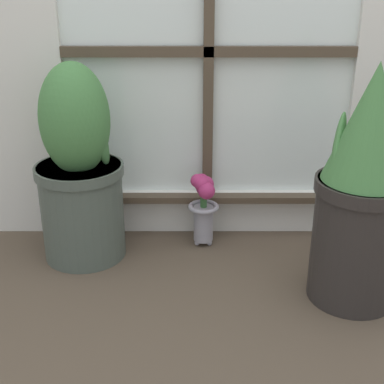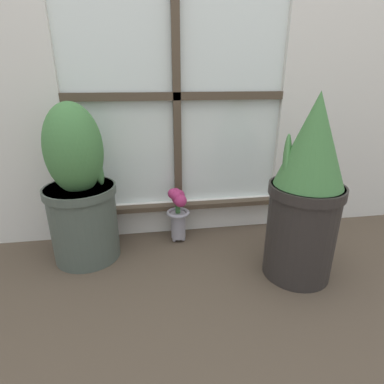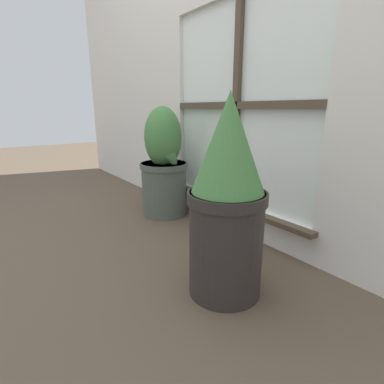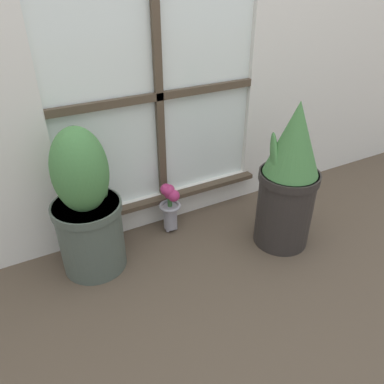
{
  "view_description": "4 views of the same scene",
  "coord_description": "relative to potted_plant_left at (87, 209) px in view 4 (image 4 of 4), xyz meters",
  "views": [
    {
      "loc": [
        -0.06,
        -1.28,
        0.96
      ],
      "look_at": [
        -0.06,
        0.38,
        0.25
      ],
      "focal_mm": 50.0,
      "sensor_mm": 36.0,
      "label": 1
    },
    {
      "loc": [
        -0.15,
        -0.83,
        0.77
      ],
      "look_at": [
        0.03,
        0.33,
        0.31
      ],
      "focal_mm": 28.0,
      "sensor_mm": 36.0,
      "label": 2
    },
    {
      "loc": [
        1.17,
        -0.54,
        0.67
      ],
      "look_at": [
        -0.02,
        0.32,
        0.26
      ],
      "focal_mm": 28.0,
      "sensor_mm": 36.0,
      "label": 3
    },
    {
      "loc": [
        -0.66,
        -0.97,
        1.21
      ],
      "look_at": [
        0.04,
        0.36,
        0.28
      ],
      "focal_mm": 35.0,
      "sensor_mm": 36.0,
      "label": 4
    }
  ],
  "objects": [
    {
      "name": "ground_plane",
      "position": [
        0.44,
        -0.41,
        -0.31
      ],
      "size": [
        10.0,
        10.0,
        0.0
      ],
      "primitive_type": "plane",
      "color": "brown"
    },
    {
      "name": "flower_vase",
      "position": [
        0.42,
        0.08,
        -0.14
      ],
      "size": [
        0.11,
        0.12,
        0.28
      ],
      "color": "#99939E",
      "rests_on": "ground_plane"
    },
    {
      "name": "potted_plant_right",
      "position": [
        0.87,
        -0.26,
        0.05
      ],
      "size": [
        0.28,
        0.28,
        0.73
      ],
      "color": "#2D2826",
      "rests_on": "ground_plane"
    },
    {
      "name": "potted_plant_left",
      "position": [
        0.0,
        0.0,
        0.0
      ],
      "size": [
        0.3,
        0.3,
        0.68
      ],
      "color": "#4C564C",
      "rests_on": "ground_plane"
    }
  ]
}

